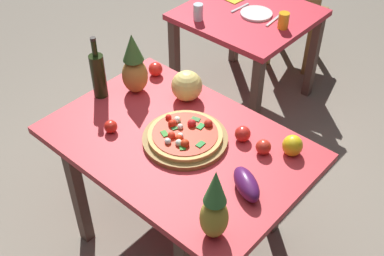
{
  "coord_description": "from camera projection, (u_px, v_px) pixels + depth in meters",
  "views": [
    {
      "loc": [
        1.2,
        -1.25,
        2.3
      ],
      "look_at": [
        0.03,
        0.07,
        0.78
      ],
      "focal_mm": 45.11,
      "sensor_mm": 36.0,
      "label": 1
    }
  ],
  "objects": [
    {
      "name": "bell_pepper",
      "position": [
        292.0,
        146.0,
        2.24
      ],
      "size": [
        0.1,
        0.1,
        0.11
      ],
      "primitive_type": "ellipsoid",
      "color": "yellow",
      "rests_on": "display_table"
    },
    {
      "name": "display_table",
      "position": [
        178.0,
        153.0,
        2.4
      ],
      "size": [
        1.26,
        0.86,
        0.73
      ],
      "color": "brown",
      "rests_on": "ground_plane"
    },
    {
      "name": "pineapple_right",
      "position": [
        214.0,
        208.0,
        1.82
      ],
      "size": [
        0.11,
        0.11,
        0.36
      ],
      "color": "#AC9434",
      "rests_on": "display_table"
    },
    {
      "name": "pizza_board",
      "position": [
        185.0,
        139.0,
        2.33
      ],
      "size": [
        0.41,
        0.41,
        0.02
      ],
      "primitive_type": "cylinder",
      "color": "olive",
      "rests_on": "display_table"
    },
    {
      "name": "tomato_at_corner",
      "position": [
        263.0,
        147.0,
        2.25
      ],
      "size": [
        0.07,
        0.07,
        0.07
      ],
      "primitive_type": "sphere",
      "color": "red",
      "rests_on": "display_table"
    },
    {
      "name": "tomato_beside_pepper",
      "position": [
        156.0,
        69.0,
        2.73
      ],
      "size": [
        0.08,
        0.08,
        0.08
      ],
      "primitive_type": "sphere",
      "color": "red",
      "rests_on": "display_table"
    },
    {
      "name": "fork_utensil",
      "position": [
        240.0,
        8.0,
        3.37
      ],
      "size": [
        0.03,
        0.18,
        0.01
      ],
      "primitive_type": "cube",
      "rotation": [
        0.0,
        0.0,
        -0.07
      ],
      "color": "silver",
      "rests_on": "background_table"
    },
    {
      "name": "melon",
      "position": [
        187.0,
        86.0,
        2.54
      ],
      "size": [
        0.17,
        0.17,
        0.17
      ],
      "primitive_type": "sphere",
      "color": "#ECD170",
      "rests_on": "display_table"
    },
    {
      "name": "tomato_by_bottle",
      "position": [
        243.0,
        134.0,
        2.32
      ],
      "size": [
        0.08,
        0.08,
        0.08
      ],
      "primitive_type": "sphere",
      "color": "red",
      "rests_on": "display_table"
    },
    {
      "name": "dining_chair",
      "position": [
        296.0,
        12.0,
        3.85
      ],
      "size": [
        0.49,
        0.49,
        0.85
      ],
      "rotation": [
        0.0,
        0.0,
        3.4
      ],
      "color": "olive",
      "rests_on": "ground_plane"
    },
    {
      "name": "drinking_glass_water",
      "position": [
        198.0,
        12.0,
        3.22
      ],
      "size": [
        0.07,
        0.07,
        0.11
      ],
      "primitive_type": "cylinder",
      "color": "silver",
      "rests_on": "background_table"
    },
    {
      "name": "background_table",
      "position": [
        247.0,
        27.0,
        3.41
      ],
      "size": [
        0.85,
        0.83,
        0.73
      ],
      "color": "brown",
      "rests_on": "ground_plane"
    },
    {
      "name": "pineapple_left",
      "position": [
        134.0,
        67.0,
        2.54
      ],
      "size": [
        0.14,
        0.14,
        0.35
      ],
      "color": "#B97F39",
      "rests_on": "display_table"
    },
    {
      "name": "drinking_glass_juice",
      "position": [
        284.0,
        21.0,
        3.13
      ],
      "size": [
        0.07,
        0.07,
        0.11
      ],
      "primitive_type": "cylinder",
      "color": "#F4A21E",
      "rests_on": "background_table"
    },
    {
      "name": "wine_bottle",
      "position": [
        98.0,
        75.0,
        2.53
      ],
      "size": [
        0.08,
        0.08,
        0.35
      ],
      "color": "black",
      "rests_on": "display_table"
    },
    {
      "name": "eggplant",
      "position": [
        246.0,
        184.0,
        2.06
      ],
      "size": [
        0.22,
        0.18,
        0.09
      ],
      "primitive_type": "ellipsoid",
      "rotation": [
        0.0,
        0.0,
        2.6
      ],
      "color": "#4A174C",
      "rests_on": "display_table"
    },
    {
      "name": "tomato_near_board",
      "position": [
        111.0,
        127.0,
        2.37
      ],
      "size": [
        0.07,
        0.07,
        0.07
      ],
      "primitive_type": "sphere",
      "color": "red",
      "rests_on": "display_table"
    },
    {
      "name": "knife_utensil",
      "position": [
        273.0,
        21.0,
        3.23
      ],
      "size": [
        0.03,
        0.18,
        0.01
      ],
      "primitive_type": "cube",
      "rotation": [
        0.0,
        0.0,
        0.09
      ],
      "color": "silver",
      "rests_on": "background_table"
    },
    {
      "name": "dinner_plate",
      "position": [
        256.0,
        14.0,
        3.3
      ],
      "size": [
        0.22,
        0.22,
        0.02
      ],
      "primitive_type": "cylinder",
      "color": "white",
      "rests_on": "background_table"
    },
    {
      "name": "ground_plane",
      "position": [
        180.0,
        232.0,
        2.81
      ],
      "size": [
        10.0,
        10.0,
        0.0
      ],
      "primitive_type": "plane",
      "color": "gray"
    },
    {
      "name": "pizza",
      "position": [
        185.0,
        134.0,
        2.31
      ],
      "size": [
        0.36,
        0.36,
        0.06
      ],
      "color": "#E1AB5D",
      "rests_on": "pizza_board"
    }
  ]
}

